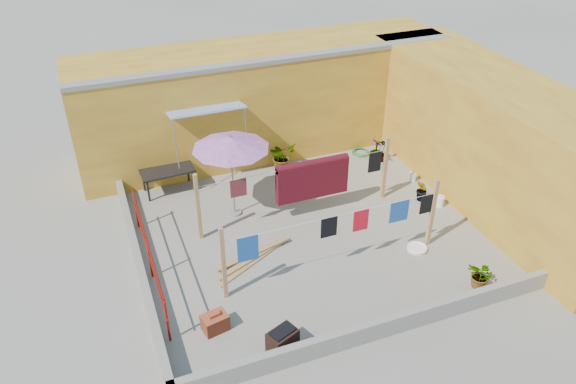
{
  "coord_description": "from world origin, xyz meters",
  "views": [
    {
      "loc": [
        -4.46,
        -10.13,
        8.35
      ],
      "look_at": [
        -0.42,
        0.3,
        1.14
      ],
      "focal_mm": 35.0,
      "sensor_mm": 36.0,
      "label": 1
    }
  ],
  "objects_px": {
    "water_jug_b": "(412,177)",
    "white_basin": "(417,248)",
    "brick_stack": "(215,322)",
    "outdoor_table": "(167,172)",
    "plant_back_a": "(282,156)",
    "water_jug_a": "(440,201)",
    "patio_umbrella": "(231,143)",
    "green_hose": "(361,152)",
    "brazier": "(282,340)"
  },
  "relations": [
    {
      "from": "brick_stack",
      "to": "white_basin",
      "type": "bearing_deg",
      "value": 8.08
    },
    {
      "from": "water_jug_a",
      "to": "white_basin",
      "type": "bearing_deg",
      "value": -138.23
    },
    {
      "from": "water_jug_b",
      "to": "patio_umbrella",
      "type": "bearing_deg",
      "value": 176.95
    },
    {
      "from": "brick_stack",
      "to": "water_jug_b",
      "type": "relative_size",
      "value": 1.81
    },
    {
      "from": "white_basin",
      "to": "plant_back_a",
      "type": "bearing_deg",
      "value": 109.34
    },
    {
      "from": "outdoor_table",
      "to": "green_hose",
      "type": "height_order",
      "value": "outdoor_table"
    },
    {
      "from": "brick_stack",
      "to": "green_hose",
      "type": "bearing_deg",
      "value": 41.91
    },
    {
      "from": "brick_stack",
      "to": "outdoor_table",
      "type": "bearing_deg",
      "value": 88.37
    },
    {
      "from": "patio_umbrella",
      "to": "green_hose",
      "type": "bearing_deg",
      "value": 20.64
    },
    {
      "from": "patio_umbrella",
      "to": "brick_stack",
      "type": "distance_m",
      "value": 4.43
    },
    {
      "from": "water_jug_b",
      "to": "green_hose",
      "type": "height_order",
      "value": "water_jug_b"
    },
    {
      "from": "outdoor_table",
      "to": "brazier",
      "type": "xyz_separation_m",
      "value": [
        0.91,
        -6.4,
        -0.36
      ]
    },
    {
      "from": "brazier",
      "to": "water_jug_b",
      "type": "relative_size",
      "value": 2.12
    },
    {
      "from": "outdoor_table",
      "to": "water_jug_b",
      "type": "xyz_separation_m",
      "value": [
        6.5,
        -1.98,
        -0.46
      ]
    },
    {
      "from": "outdoor_table",
      "to": "water_jug_a",
      "type": "height_order",
      "value": "outdoor_table"
    },
    {
      "from": "brazier",
      "to": "plant_back_a",
      "type": "xyz_separation_m",
      "value": [
        2.39,
        6.4,
        0.18
      ]
    },
    {
      "from": "white_basin",
      "to": "brick_stack",
      "type": "bearing_deg",
      "value": -171.92
    },
    {
      "from": "brazier",
      "to": "water_jug_a",
      "type": "bearing_deg",
      "value": 28.78
    },
    {
      "from": "brick_stack",
      "to": "plant_back_a",
      "type": "bearing_deg",
      "value": 57.55
    },
    {
      "from": "patio_umbrella",
      "to": "outdoor_table",
      "type": "xyz_separation_m",
      "value": [
        -1.36,
        1.71,
        -1.45
      ]
    },
    {
      "from": "brick_stack",
      "to": "water_jug_a",
      "type": "bearing_deg",
      "value": 17.56
    },
    {
      "from": "patio_umbrella",
      "to": "brazier",
      "type": "bearing_deg",
      "value": -95.49
    },
    {
      "from": "outdoor_table",
      "to": "water_jug_b",
      "type": "height_order",
      "value": "outdoor_table"
    },
    {
      "from": "water_jug_b",
      "to": "outdoor_table",
      "type": "bearing_deg",
      "value": 163.02
    },
    {
      "from": "patio_umbrella",
      "to": "white_basin",
      "type": "height_order",
      "value": "patio_umbrella"
    },
    {
      "from": "outdoor_table",
      "to": "plant_back_a",
      "type": "distance_m",
      "value": 3.3
    },
    {
      "from": "outdoor_table",
      "to": "brick_stack",
      "type": "distance_m",
      "value": 5.45
    },
    {
      "from": "white_basin",
      "to": "water_jug_a",
      "type": "bearing_deg",
      "value": 41.77
    },
    {
      "from": "water_jug_b",
      "to": "green_hose",
      "type": "xyz_separation_m",
      "value": [
        -0.6,
        1.98,
        -0.1
      ]
    },
    {
      "from": "brazier",
      "to": "water_jug_a",
      "type": "distance_m",
      "value": 6.38
    },
    {
      "from": "white_basin",
      "to": "water_jug_a",
      "type": "relative_size",
      "value": 1.42
    },
    {
      "from": "water_jug_b",
      "to": "green_hose",
      "type": "bearing_deg",
      "value": 106.79
    },
    {
      "from": "green_hose",
      "to": "patio_umbrella",
      "type": "bearing_deg",
      "value": -159.36
    },
    {
      "from": "brick_stack",
      "to": "water_jug_a",
      "type": "distance_m",
      "value": 6.98
    },
    {
      "from": "green_hose",
      "to": "plant_back_a",
      "type": "height_order",
      "value": "plant_back_a"
    },
    {
      "from": "patio_umbrella",
      "to": "brazier",
      "type": "relative_size",
      "value": 3.54
    },
    {
      "from": "brazier",
      "to": "green_hose",
      "type": "relative_size",
      "value": 1.19
    },
    {
      "from": "patio_umbrella",
      "to": "water_jug_a",
      "type": "xyz_separation_m",
      "value": [
        5.14,
        -1.62,
        -1.9
      ]
    },
    {
      "from": "outdoor_table",
      "to": "green_hose",
      "type": "relative_size",
      "value": 2.66
    },
    {
      "from": "brazier",
      "to": "brick_stack",
      "type": "bearing_deg",
      "value": 137.68
    },
    {
      "from": "water_jug_a",
      "to": "water_jug_b",
      "type": "relative_size",
      "value": 1.11
    },
    {
      "from": "white_basin",
      "to": "plant_back_a",
      "type": "distance_m",
      "value": 5.0
    },
    {
      "from": "brazier",
      "to": "white_basin",
      "type": "bearing_deg",
      "value": 22.68
    },
    {
      "from": "water_jug_b",
      "to": "white_basin",
      "type": "bearing_deg",
      "value": -119.55
    },
    {
      "from": "outdoor_table",
      "to": "plant_back_a",
      "type": "relative_size",
      "value": 1.74
    },
    {
      "from": "outdoor_table",
      "to": "water_jug_b",
      "type": "relative_size",
      "value": 4.74
    },
    {
      "from": "outdoor_table",
      "to": "plant_back_a",
      "type": "height_order",
      "value": "plant_back_a"
    },
    {
      "from": "brazier",
      "to": "water_jug_b",
      "type": "height_order",
      "value": "brazier"
    },
    {
      "from": "outdoor_table",
      "to": "water_jug_b",
      "type": "bearing_deg",
      "value": -16.98
    },
    {
      "from": "patio_umbrella",
      "to": "water_jug_b",
      "type": "relative_size",
      "value": 7.51
    }
  ]
}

